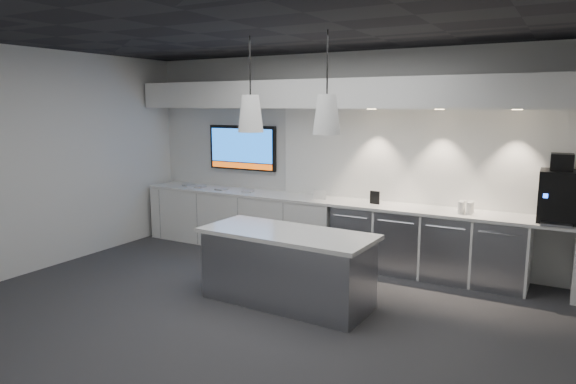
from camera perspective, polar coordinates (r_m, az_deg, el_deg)
The scene contains 26 objects.
floor at distance 5.75m, azimuth -2.90°, elevation -13.37°, with size 7.00×7.00×0.00m, color #303033.
ceiling at distance 5.35m, azimuth -3.19°, elevation 17.73°, with size 7.00×7.00×0.00m, color black.
wall_back at distance 7.56m, azimuth 7.14°, elevation 3.90°, with size 7.00×7.00×0.00m, color silver.
wall_front at distance 3.53m, azimuth -25.28°, elevation -3.50°, with size 7.00×7.00×0.00m, color silver.
wall_left at distance 7.79m, azimuth -25.42°, elevation 3.21°, with size 7.00×7.00×0.00m, color silver.
back_counter at distance 7.35m, azimuth 6.09°, elevation -1.13°, with size 6.80×0.65×0.04m, color white.
left_base_cabinets at distance 8.28m, azimuth -5.19°, elevation -3.08°, with size 3.30×0.63×0.86m, color white.
fridge_unit_a at distance 7.36m, azimuth 7.82°, elevation -4.78°, with size 0.60×0.61×0.85m, color gray.
fridge_unit_b at distance 7.16m, azimuth 12.53°, elevation -5.33°, with size 0.60×0.61×0.85m, color gray.
fridge_unit_c at distance 7.02m, azimuth 17.48°, elevation -5.86°, with size 0.60×0.61×0.85m, color gray.
fridge_unit_d at distance 6.93m, azimuth 22.61°, elevation -6.37°, with size 0.60×0.61×0.85m, color gray.
backsplash at distance 7.18m, azimuth 16.01°, elevation 3.69°, with size 4.60×0.03×1.30m, color white.
soffit at distance 7.25m, azimuth 6.38°, elevation 10.79°, with size 6.90×0.60×0.40m, color white.
wall_tv at distance 8.41m, azimuth -5.10°, elevation 4.91°, with size 1.25×0.07×0.72m.
island at distance 5.90m, azimuth -0.10°, elevation -8.33°, with size 2.02×0.93×0.84m.
bin at distance 6.54m, azimuth -7.73°, elevation -8.58°, with size 0.30×0.30×0.43m, color gray.
coffee_machine at distance 6.75m, azimuth 27.91°, elevation -0.17°, with size 0.45×0.62×0.80m.
sign_black at distance 7.16m, azimuth 9.61°, elevation -0.61°, with size 0.14×0.02×0.18m, color black.
sign_white at distance 7.41m, azimuth 3.53°, elevation -0.30°, with size 0.18×0.02×0.14m, color white.
cup_cluster at distance 6.81m, azimuth 19.16°, elevation -1.65°, with size 0.18×0.18×0.15m, color white, non-canonical shape.
tray_a at distance 8.81m, azimuth -11.01°, elevation 0.75°, with size 0.16×0.16×0.03m, color #9E9E9E.
tray_b at distance 8.59m, azimuth -9.75°, elevation 0.57°, with size 0.16×0.16×0.03m, color #9E9E9E.
tray_c at distance 8.29m, azimuth -7.44°, elevation 0.30°, with size 0.16×0.16×0.03m, color #9E9E9E.
tray_d at distance 8.05m, azimuth -4.50°, elevation 0.07°, with size 0.16×0.16×0.03m, color #9E9E9E.
pendant_left at distance 5.86m, azimuth -4.18°, elevation 8.70°, with size 0.29×0.29×1.12m.
pendant_right at distance 5.40m, azimuth 4.32°, elevation 8.62°, with size 0.29×0.29×1.12m.
Camera 1 is at (2.83, -4.47, 2.25)m, focal length 32.00 mm.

